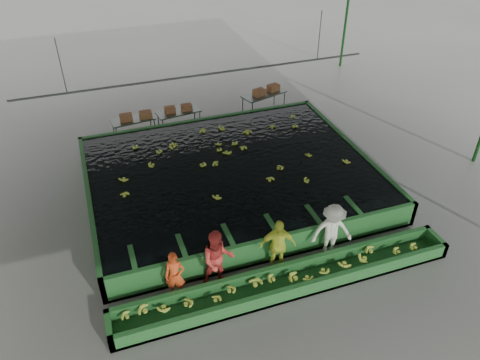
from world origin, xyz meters
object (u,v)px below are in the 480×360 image
object	(u,v)px
packing_table_mid	(179,120)
packing_table_right	(264,103)
box_stack_left	(136,119)
flotation_tank	(231,177)
packing_table_left	(134,128)
worker_b	(218,259)
worker_c	(277,246)
worker_a	(175,275)
sorting_trough	(289,281)
worker_d	(332,231)
box_stack_right	(266,93)
box_stack_mid	(178,111)

from	to	relation	value
packing_table_mid	packing_table_right	world-z (taller)	packing_table_right
box_stack_left	flotation_tank	bearing A→B (deg)	-62.32
packing_table_mid	packing_table_left	bearing A→B (deg)	-179.67
worker_b	packing_table_mid	bearing A→B (deg)	89.23
worker_c	box_stack_left	distance (m)	9.55
flotation_tank	packing_table_left	world-z (taller)	flotation_tank
flotation_tank	packing_table_right	xyz separation A→B (m)	(3.38, 5.25, 0.03)
packing_table_left	box_stack_left	distance (m)	0.44
worker_a	box_stack_left	size ratio (longest dim) A/B	1.12
sorting_trough	packing_table_mid	distance (m)	10.09
worker_a	worker_d	world-z (taller)	worker_d
flotation_tank	sorting_trough	bearing A→B (deg)	-90.00
packing_table_left	worker_b	bearing A→B (deg)	-84.43
worker_b	worker_c	bearing A→B (deg)	5.87
worker_d	box_stack_right	world-z (taller)	worker_d
box_stack_right	sorting_trough	bearing A→B (deg)	-108.65
box_stack_left	box_stack_right	world-z (taller)	box_stack_right
flotation_tank	box_stack_right	size ratio (longest dim) A/B	7.31
packing_table_mid	sorting_trough	bearing A→B (deg)	-85.86
packing_table_mid	box_stack_mid	distance (m)	0.43
flotation_tank	box_stack_left	xyz separation A→B (m)	(-2.58, 4.91, 0.38)
worker_c	worker_b	bearing A→B (deg)	-166.45
packing_table_right	box_stack_right	xyz separation A→B (m)	(0.12, 0.00, 0.48)
worker_b	worker_c	xyz separation A→B (m)	(1.78, 0.00, -0.05)
packing_table_mid	packing_table_right	bearing A→B (deg)	3.98
flotation_tank	worker_a	size ratio (longest dim) A/B	6.65
worker_a	packing_table_mid	distance (m)	9.55
sorting_trough	packing_table_mid	world-z (taller)	packing_table_mid
sorting_trough	packing_table_right	bearing A→B (deg)	71.93
worker_c	packing_table_mid	distance (m)	9.30
flotation_tank	sorting_trough	distance (m)	5.10
flotation_tank	worker_b	bearing A→B (deg)	-112.79
worker_b	box_stack_mid	bearing A→B (deg)	89.25
packing_table_right	box_stack_mid	world-z (taller)	box_stack_mid
worker_d	worker_a	bearing A→B (deg)	-166.18
worker_d	box_stack_right	bearing A→B (deg)	93.27
flotation_tank	packing_table_mid	size ratio (longest dim) A/B	5.30
sorting_trough	worker_d	xyz separation A→B (m)	(1.71, 0.80, 0.69)
box_stack_right	worker_b	bearing A→B (deg)	-119.02
worker_c	packing_table_left	world-z (taller)	worker_c
worker_a	worker_d	xyz separation A→B (m)	(4.74, 0.00, 0.18)
packing_table_left	box_stack_mid	world-z (taller)	box_stack_mid
sorting_trough	packing_table_left	bearing A→B (deg)	105.08
box_stack_mid	packing_table_right	bearing A→B (deg)	3.81
worker_b	worker_d	xyz separation A→B (m)	(3.52, 0.00, -0.01)
worker_b	box_stack_right	bearing A→B (deg)	66.84
sorting_trough	flotation_tank	bearing A→B (deg)	90.00
sorting_trough	packing_table_mid	bearing A→B (deg)	94.14
worker_a	box_stack_mid	xyz separation A→B (m)	(2.29, 9.28, 0.11)
worker_b	box_stack_right	xyz separation A→B (m)	(5.30, 9.55, 0.01)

